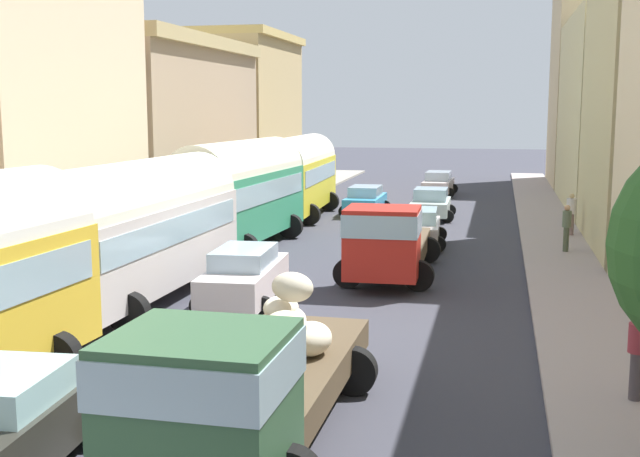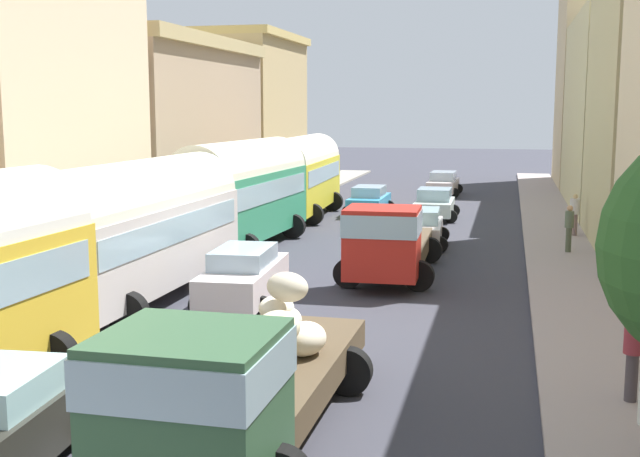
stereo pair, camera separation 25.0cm
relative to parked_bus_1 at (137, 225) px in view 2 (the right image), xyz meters
The scene contains 21 objects.
ground_plane 12.57m from the parked_bus_1, 68.20° to the left, with size 154.00×154.00×0.00m, color #373741.
sidewalk_left 11.98m from the parked_bus_1, 102.98° to the left, with size 2.50×70.00×0.14m, color gray.
sidewalk_right 16.64m from the parked_bus_1, 44.14° to the left, with size 2.50×70.00×0.14m, color #A49592.
building_left_2 9.31m from the parked_bus_1, 146.10° to the left, with size 6.53×9.47×12.76m.
building_left_3 18.31m from the parked_bus_1, 112.00° to the left, with size 6.40×14.00×8.76m.
building_left_4 30.35m from the parked_bus_1, 103.00° to the left, with size 6.38×10.23×10.03m.
building_right_3 29.43m from the parked_bus_1, 58.65° to the left, with size 4.27×14.76×10.17m.
building_right_4 41.49m from the parked_bus_1, 68.27° to the left, with size 4.72×10.20×14.57m.
parked_bus_1 is the anchor object (origin of this frame).
parked_bus_2 9.00m from the parked_bus_1, 90.00° to the left, with size 3.59×8.74×4.13m.
parked_bus_3 18.00m from the parked_bus_1, 90.00° to the left, with size 3.41×8.67×4.00m.
cargo_truck_0 10.80m from the parked_bus_1, 56.36° to the right, with size 3.18×7.64×2.47m.
cargo_truck_1 7.69m from the parked_bus_1, 33.65° to the left, with size 3.14×7.42×2.50m.
car_0 12.78m from the parked_bus_1, 58.81° to the left, with size 2.46×4.11×1.46m.
car_1 19.88m from the parked_bus_1, 70.99° to the left, with size 2.38×3.71×1.50m.
car_2 30.31m from the parked_bus_1, 78.58° to the left, with size 2.29×4.37×1.47m.
car_4 3.28m from the parked_bus_1, ahead, with size 2.40×4.46×1.60m.
car_5 19.98m from the parked_bus_1, 81.09° to the left, with size 2.25×4.07×1.45m.
pedestrian_0 19.01m from the parked_bus_1, 48.35° to the left, with size 0.51×0.51×1.86m.
pedestrian_2 13.34m from the parked_bus_1, 23.69° to the right, with size 0.47×0.47×1.76m.
pedestrian_3 15.82m from the parked_bus_1, 39.82° to the left, with size 0.34×0.34×1.86m.
Camera 2 is at (5.30, -4.48, 5.34)m, focal length 44.90 mm.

